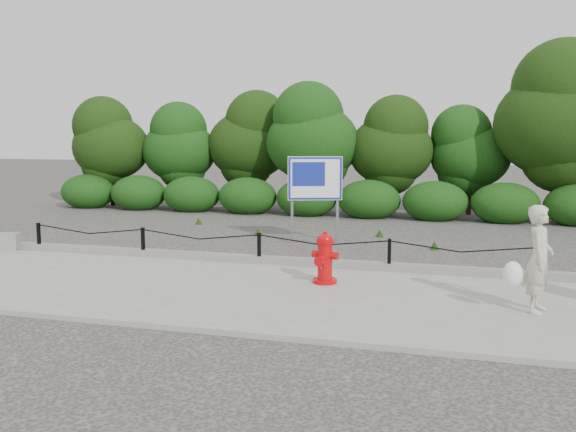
# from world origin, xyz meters

# --- Properties ---
(ground) EXTENTS (90.00, 90.00, 0.00)m
(ground) POSITION_xyz_m (0.00, 0.00, 0.00)
(ground) COLOR #2D2B28
(ground) RESTS_ON ground
(sidewalk) EXTENTS (14.00, 4.00, 0.08)m
(sidewalk) POSITION_xyz_m (0.00, -2.00, 0.04)
(sidewalk) COLOR gray
(sidewalk) RESTS_ON ground
(curb) EXTENTS (14.00, 0.22, 0.14)m
(curb) POSITION_xyz_m (0.00, 0.05, 0.15)
(curb) COLOR slate
(curb) RESTS_ON sidewalk
(chain_barrier) EXTENTS (10.06, 0.06, 0.60)m
(chain_barrier) POSITION_xyz_m (0.00, 0.00, 0.46)
(chain_barrier) COLOR black
(chain_barrier) RESTS_ON sidewalk
(treeline) EXTENTS (20.37, 3.74, 5.20)m
(treeline) POSITION_xyz_m (1.56, 8.88, 2.57)
(treeline) COLOR black
(treeline) RESTS_ON ground
(fire_hydrant) EXTENTS (0.49, 0.51, 0.88)m
(fire_hydrant) POSITION_xyz_m (1.56, -1.20, 0.50)
(fire_hydrant) COLOR #C0070A
(fire_hydrant) RESTS_ON sidewalk
(pedestrian) EXTENTS (0.72, 0.62, 1.51)m
(pedestrian) POSITION_xyz_m (4.77, -2.05, 0.82)
(pedestrian) COLOR beige
(pedestrian) RESTS_ON sidewalk
(advertising_sign) EXTENTS (1.23, 0.47, 2.05)m
(advertising_sign) POSITION_xyz_m (0.41, 2.92, 1.45)
(advertising_sign) COLOR slate
(advertising_sign) RESTS_ON ground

